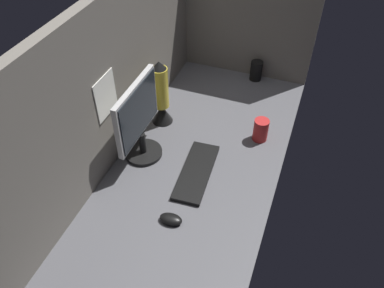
{
  "coord_description": "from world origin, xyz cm",
  "views": [
    {
      "loc": [
        -117.53,
        -43.7,
        132.08
      ],
      "look_at": [
        -0.43,
        0.0,
        14.0
      ],
      "focal_mm": 36.14,
      "sensor_mm": 36.0,
      "label": 1
    }
  ],
  "objects": [
    {
      "name": "mouse",
      "position": [
        -32.97,
        -3.13,
        1.7
      ],
      "size": [
        5.88,
        9.76,
        3.4
      ],
      "primitive_type": "ellipsoid",
      "rotation": [
        0.0,
        0.0,
        0.03
      ],
      "color": "black",
      "rests_on": "ground_plane"
    },
    {
      "name": "ground_plane",
      "position": [
        0.0,
        0.0,
        -1.5
      ],
      "size": [
        180.0,
        80.0,
        3.0
      ],
      "primitive_type": "cube",
      "color": "#515156"
    },
    {
      "name": "monitor",
      "position": [
        -1.07,
        25.1,
        21.33
      ],
      "size": [
        35.59,
        18.0,
        39.6
      ],
      "color": "black",
      "rests_on": "ground_plane"
    },
    {
      "name": "keyboard",
      "position": [
        -4.2,
        -3.79,
        1.0
      ],
      "size": [
        37.81,
        15.54,
        2.0
      ],
      "primitive_type": "cube",
      "rotation": [
        0.0,
        0.0,
        0.07
      ],
      "color": "black",
      "rests_on": "ground_plane"
    },
    {
      "name": "mug_black_travel",
      "position": [
        80.78,
        -10.96,
        5.94
      ],
      "size": [
        7.15,
        7.15,
        11.87
      ],
      "color": "black",
      "rests_on": "ground_plane"
    },
    {
      "name": "cubicle_wall_back",
      "position": [
        -0.01,
        37.5,
        37.81
      ],
      "size": [
        180.0,
        5.5,
        75.63
      ],
      "color": "slate",
      "rests_on": "ground_plane"
    },
    {
      "name": "cubicle_wall_side",
      "position": [
        87.5,
        0.0,
        37.82
      ],
      "size": [
        5.0,
        80.0,
        75.63
      ],
      "primitive_type": "cube",
      "color": "slate",
      "rests_on": "ground_plane"
    },
    {
      "name": "mug_red_plastic",
      "position": [
        29.09,
        -25.64,
        5.9
      ],
      "size": [
        7.38,
        7.38,
        11.8
      ],
      "color": "red",
      "rests_on": "ground_plane"
    },
    {
      "name": "lava_lamp",
      "position": [
        25.22,
        25.99,
        15.14
      ],
      "size": [
        11.03,
        11.03,
        36.08
      ],
      "color": "black",
      "rests_on": "ground_plane"
    }
  ]
}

